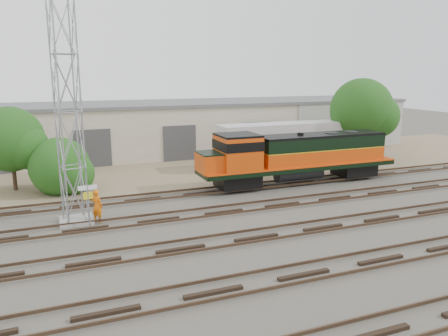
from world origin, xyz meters
name	(u,v)px	position (x,y,z in m)	size (l,w,h in m)	color
ground	(234,221)	(0.00, 0.00, 0.00)	(140.00, 140.00, 0.00)	#47423A
dirt_strip	(168,168)	(0.00, 15.00, 0.01)	(80.00, 16.00, 0.02)	#726047
tracks	(256,237)	(0.00, -3.00, 0.08)	(80.00, 20.40, 0.28)	black
warehouse	(148,128)	(0.04, 22.98, 2.65)	(58.40, 10.40, 5.30)	beige
locomotive	(296,156)	(7.64, 6.00, 2.20)	(15.80, 2.77, 3.80)	black
signal_tower	(69,117)	(-8.37, 3.07, 5.97)	(1.81, 1.81, 12.26)	gray
sign_post	(88,198)	(-7.73, 1.83, 1.70)	(1.00, 0.12, 2.44)	gray
worker	(97,206)	(-7.23, 2.68, 0.95)	(0.69, 0.45, 1.89)	orange
semi_trailer	(289,139)	(10.60, 12.29, 2.46)	(12.73, 2.76, 3.90)	silver
dumpster_blue	(366,140)	(23.93, 17.89, 0.75)	(1.60, 1.50, 1.50)	#154A96
dumpster_red	(374,140)	(25.17, 17.99, 0.70)	(1.50, 1.40, 1.40)	maroon
tree_west	(14,141)	(-11.77, 11.74, 3.59)	(4.82, 4.59, 6.01)	#382619
tree_mid	(63,169)	(-8.74, 9.95, 1.73)	(4.37, 4.17, 4.17)	#382619
tree_east	(365,111)	(18.11, 11.29, 4.77)	(6.08, 5.79, 7.82)	#382619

